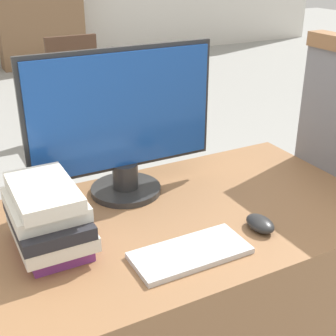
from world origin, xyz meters
name	(u,v)px	position (x,y,z in m)	size (l,w,h in m)	color
desk	(170,313)	(0.00, 0.36, 0.38)	(1.33, 0.72, 0.76)	#8C603D
monitor	(123,123)	(-0.06, 0.58, 1.00)	(0.63, 0.24, 0.48)	#282828
keyboard	(190,253)	(-0.05, 0.16, 0.76)	(0.32, 0.14, 0.02)	silver
mouse	(260,224)	(0.20, 0.18, 0.78)	(0.07, 0.10, 0.04)	#262626
book_stack	(48,217)	(-0.36, 0.37, 0.85)	(0.19, 0.27, 0.19)	#7A3384
far_chair	(78,84)	(0.55, 3.07, 0.48)	(0.44, 0.44, 0.86)	#4C3323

